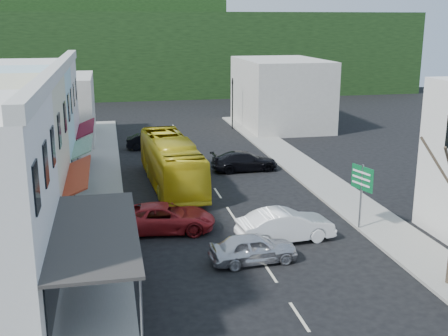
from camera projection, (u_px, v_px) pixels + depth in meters
ground at (248, 239)px, 28.73m from camera, size 120.00×120.00×0.00m
sidewalk_left at (100, 190)px, 36.70m from camera, size 3.00×52.00×0.15m
sidewalk_right at (316, 177)px, 39.65m from camera, size 3.00×52.00×0.15m
distant_block_left at (49, 109)px, 51.17m from camera, size 8.00×10.00×6.00m
distant_block_right at (281, 93)px, 58.40m from camera, size 8.00×12.00×7.00m
hillside at (139, 47)px, 88.36m from camera, size 80.00×26.00×14.00m
bus at (171, 163)px, 37.60m from camera, size 3.10×11.71×3.10m
car_silver at (253, 248)px, 25.76m from camera, size 4.52×2.11×1.40m
car_white at (285, 228)px, 28.30m from camera, size 4.57×2.26×1.40m
car_red at (164, 219)px, 29.59m from camera, size 4.79×2.43×1.40m
car_black_near at (245, 161)px, 41.61m from camera, size 4.55×1.98×1.40m
car_black_far at (151, 141)px, 48.57m from camera, size 4.54×2.17×1.40m
pedestrian_left at (98, 213)px, 29.48m from camera, size 0.61×0.71×1.70m
direction_sign at (361, 198)px, 29.44m from camera, size 1.02×1.72×3.60m
traffic_signal at (232, 104)px, 57.33m from camera, size 0.77×1.16×5.19m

